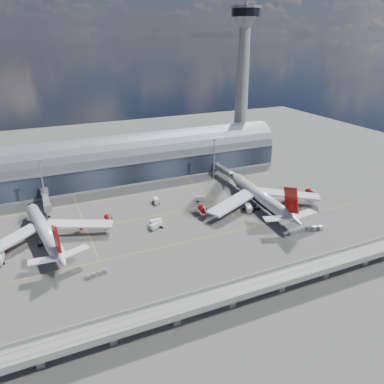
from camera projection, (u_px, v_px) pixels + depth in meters
name	position (u px, v px, depth m)	size (l,w,h in m)	color
ground	(172.00, 233.00, 171.48)	(500.00, 500.00, 0.00)	#474744
taxi_lines	(156.00, 214.00, 190.05)	(200.00, 80.12, 0.01)	gold
terminal	(126.00, 161.00, 232.63)	(200.00, 30.00, 28.00)	#1E2633
control_tower	(242.00, 86.00, 253.42)	(19.00, 19.00, 103.00)	gray
guideway	(232.00, 293.00, 123.20)	(220.00, 8.50, 7.20)	gray
floodlight_mast_left	(42.00, 182.00, 193.49)	(3.00, 0.70, 25.70)	gray
floodlight_mast_right	(214.00, 158.00, 231.36)	(3.00, 0.70, 25.70)	gray
airliner_left	(45.00, 232.00, 161.09)	(61.43, 64.63, 19.71)	white
airliner_right	(261.00, 197.00, 194.50)	(67.39, 70.46, 22.34)	white
jet_bridge_left	(46.00, 198.00, 195.25)	(4.40, 28.00, 7.25)	gray
jet_bridge_right	(225.00, 171.00, 233.81)	(4.40, 32.00, 7.25)	gray
service_truck_0	(0.00, 258.00, 148.83)	(3.50, 8.03, 3.22)	silver
service_truck_1	(156.00, 222.00, 177.55)	(5.48, 2.74, 3.18)	silver
service_truck_2	(156.00, 225.00, 175.40)	(7.14, 5.04, 2.54)	silver
service_truck_3	(249.00, 208.00, 192.01)	(4.84, 7.11, 3.21)	silver
service_truck_4	(156.00, 201.00, 201.16)	(3.18, 5.45, 2.99)	silver
service_truck_5	(200.00, 198.00, 204.27)	(5.94, 3.97, 2.68)	silver
cargo_train_0	(97.00, 274.00, 140.92)	(8.88, 3.22, 1.46)	gray
cargo_train_1	(299.00, 231.00, 171.17)	(11.36, 1.71, 1.50)	gray
cargo_train_2	(314.00, 228.00, 173.37)	(8.89, 3.87, 1.95)	gray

